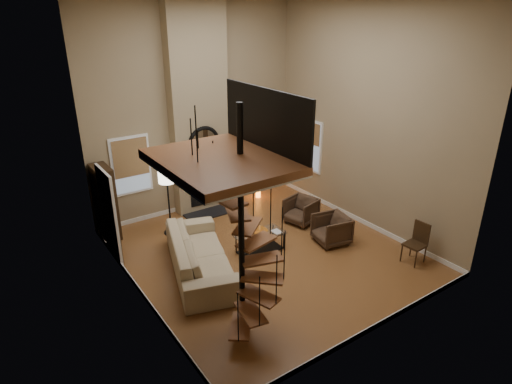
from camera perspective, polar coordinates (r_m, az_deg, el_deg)
ground at (r=10.29m, az=1.27°, el=-7.94°), size 6.00×6.50×0.01m
back_wall at (r=11.89m, az=-7.92°, el=10.47°), size 6.00×0.02×5.50m
front_wall at (r=6.96m, az=17.24°, el=0.54°), size 6.00×0.02×5.50m
left_wall at (r=7.90m, az=-16.57°, el=3.27°), size 0.02×6.50×5.50m
right_wall at (r=11.16m, az=14.19°, el=9.16°), size 0.02×6.50×5.50m
baseboard_back at (r=12.73m, az=-7.25°, el=-1.43°), size 6.00×0.02×0.12m
baseboard_front at (r=8.33m, az=14.95°, el=-16.79°), size 6.00×0.02×0.12m
baseboard_left at (r=9.13m, az=-14.58°, el=-12.81°), size 0.02×6.50×0.12m
baseboard_right at (r=12.05m, az=12.93°, el=-3.34°), size 0.02×6.50×0.12m
chimney_breast at (r=11.73m, az=-7.49°, el=10.32°), size 1.60×0.38×5.50m
hearth at (r=12.21m, az=-5.77°, el=-2.68°), size 1.50×0.60×0.04m
firebox at (r=12.23m, az=-6.53°, el=0.05°), size 0.95×0.02×0.72m
mantel at (r=11.94m, az=-6.48°, el=2.58°), size 1.70×0.18×0.06m
mirror_frame at (r=11.74m, az=-6.79°, el=6.32°), size 0.94×0.10×0.94m
mirror_disc at (r=11.75m, az=-6.81°, el=6.33°), size 0.80×0.01×0.80m
vase_left at (r=11.69m, az=-8.97°, el=2.80°), size 0.24×0.24×0.25m
vase_right at (r=12.20m, az=-4.11°, el=3.79°), size 0.20×0.20×0.21m
window_back at (r=11.48m, az=-16.02°, el=3.47°), size 1.02×0.06×1.52m
window_right at (r=12.79m, az=6.99°, el=6.20°), size 0.06×1.02×1.52m
entry_door at (r=10.15m, az=-18.57°, el=-2.96°), size 0.10×1.05×2.16m
loft at (r=6.53m, az=-3.90°, el=4.64°), size 1.70×2.20×1.09m
spiral_stair at (r=7.25m, az=-1.84°, el=-5.92°), size 1.47×1.47×4.06m
hutch at (r=11.14m, az=-19.10°, el=-1.26°), size 0.38×0.81×1.81m
sofa at (r=9.53m, az=-7.41°, el=-8.08°), size 1.95×3.11×0.85m
armchair_near at (r=11.60m, az=6.09°, el=-2.30°), size 0.91×0.89×0.68m
armchair_far at (r=10.73m, az=10.16°, el=-4.77°), size 0.92×0.90×0.71m
coffee_table at (r=10.21m, az=0.54°, el=-6.34°), size 1.16×0.60×0.44m
bowl at (r=10.14m, az=0.38°, el=-5.17°), size 0.39×0.39×0.10m
book at (r=10.20m, az=2.64°, el=-5.25°), size 0.19×0.25×0.02m
floor_lamp at (r=10.76m, az=-11.56°, el=1.41°), size 0.41×0.41×1.72m
accent_lamp at (r=13.08m, az=0.27°, el=0.36°), size 0.14×0.14×0.51m
side_chair at (r=10.35m, az=20.35°, el=-5.96°), size 0.45×0.43×0.92m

